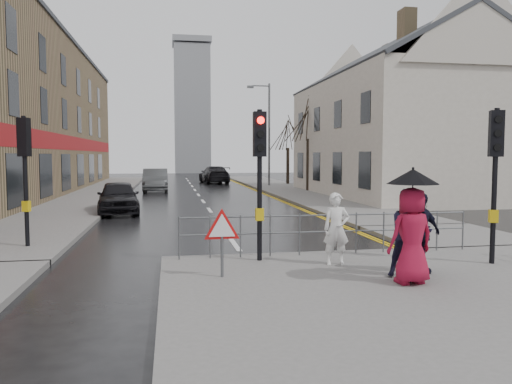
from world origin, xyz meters
name	(u,v)px	position (x,y,z in m)	size (l,w,h in m)	color
ground	(252,269)	(0.00, 0.00, 0.00)	(120.00, 120.00, 0.00)	black
near_pavement	(467,305)	(3.00, -3.50, 0.07)	(10.00, 9.00, 0.14)	#605E5B
left_pavement	(97,193)	(-6.50, 23.00, 0.07)	(4.00, 44.00, 0.14)	#605E5B
right_pavement	(284,189)	(6.50, 25.00, 0.07)	(4.00, 40.00, 0.14)	#605E5B
pavement_bridge_right	(447,236)	(6.50, 3.00, 0.07)	(4.00, 4.20, 0.14)	#605E5B
building_right_cream	(397,118)	(12.00, 18.00, 4.78)	(9.00, 16.40, 10.10)	beige
church_tower	(192,110)	(1.50, 62.00, 9.00)	(5.00, 5.00, 18.00)	gray
traffic_signal_near_left	(260,158)	(0.20, 0.20, 2.46)	(0.28, 0.27, 3.40)	black
traffic_signal_near_right	(495,158)	(5.20, -1.00, 2.46)	(0.34, 0.33, 3.40)	black
traffic_signal_far_left	(25,158)	(-5.50, 3.00, 2.46)	(0.34, 0.33, 3.40)	black
guard_railing_front	(328,225)	(1.95, 0.60, 0.86)	(7.14, 0.04, 1.00)	#595B5E
warning_sign	(222,231)	(-0.80, -1.21, 1.04)	(0.80, 0.07, 1.35)	#595B5E
street_lamp	(267,127)	(5.82, 28.00, 4.71)	(1.83, 0.25, 8.00)	#595B5E
tree_near	(308,116)	(7.50, 22.00, 5.14)	(2.40, 2.40, 6.58)	black
tree_far	(288,132)	(8.00, 30.00, 4.42)	(2.40, 2.40, 5.64)	black
pedestrian_a	(336,229)	(1.77, -0.53, 0.93)	(0.57, 0.38, 1.57)	white
pedestrian_b	(410,233)	(2.79, -1.87, 1.01)	(0.84, 0.66, 1.73)	black
pedestrian_with_umbrella	(412,223)	(2.60, -2.31, 1.28)	(0.96, 0.96, 2.13)	maroon
pedestrian_d	(419,233)	(3.18, -1.53, 0.96)	(0.96, 0.40, 1.63)	black
car_parked	(118,197)	(-4.00, 11.40, 0.72)	(1.69, 4.21, 1.43)	black
car_mid	(155,180)	(-2.78, 24.67, 0.79)	(1.68, 4.81, 1.58)	#424546
car_far	(214,175)	(2.18, 34.20, 0.77)	(2.16, 5.32, 1.54)	black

